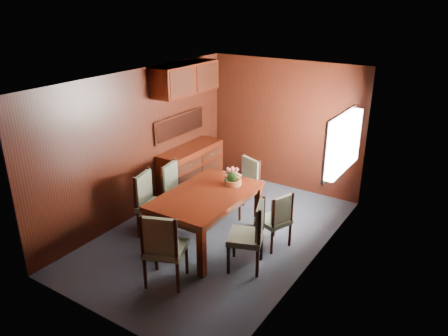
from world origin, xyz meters
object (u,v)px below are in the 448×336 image
Objects in this scene: sideboard at (191,171)px; flower_centerpiece at (233,176)px; chair_left_near at (151,200)px; dining_table at (206,200)px; chair_head at (163,245)px; chair_right_near at (251,232)px.

flower_centerpiece is at bearing -28.59° from sideboard.
flower_centerpiece reaches higher than chair_left_near.
dining_table is at bearing 92.54° from chair_left_near.
dining_table is at bearing 76.10° from chair_head.
dining_table is 0.57m from flower_centerpiece.
sideboard is 1.35× the size of chair_head.
dining_table is 1.62× the size of chair_head.
flower_centerpiece is at bearing 112.26° from chair_left_near.
chair_head is 3.69× the size of flower_centerpiece.
dining_table is at bearing -45.47° from sideboard.
dining_table is 1.69× the size of chair_left_near.
sideboard is 1.53m from chair_left_near.
chair_right_near is 3.50× the size of flower_centerpiece.
chair_head is 1.68m from flower_centerpiece.
chair_right_near reaches higher than dining_table.
chair_left_near is 1.01× the size of chair_right_near.
chair_left_near is at bearing 69.73° from chair_right_near.
flower_centerpiece is at bearing 68.35° from chair_head.
chair_right_near is at bearing 76.79° from chair_left_near.
chair_right_near is (1.75, 0.02, -0.01)m from chair_left_near.
flower_centerpiece is (0.16, 0.49, 0.24)m from dining_table.
chair_head reaches higher than chair_right_near.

